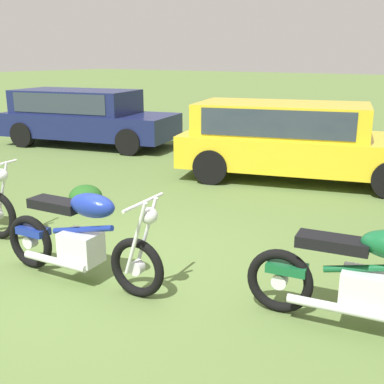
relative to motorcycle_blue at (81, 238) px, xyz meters
name	(u,v)px	position (x,y,z in m)	size (l,w,h in m)	color
ground_plane	(108,269)	(0.00, 0.35, -0.49)	(120.00, 120.00, 0.00)	#567038
motorcycle_blue	(81,238)	(0.00, 0.00, 0.00)	(2.02, 0.68, 1.02)	black
motorcycle_green	(367,279)	(2.67, 0.73, -0.01)	(2.03, 0.77, 1.02)	black
car_navy	(83,113)	(-5.95, 5.60, 0.34)	(4.76, 2.79, 1.43)	#161E4C
car_yellow	(292,135)	(-0.03, 5.34, 0.35)	(4.83, 3.08, 1.43)	gold
shrub_low	(86,197)	(-1.83, 1.75, -0.30)	(0.51, 0.51, 0.38)	#23581E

